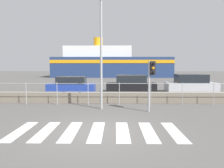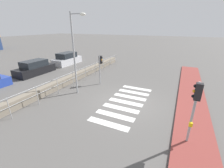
# 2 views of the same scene
# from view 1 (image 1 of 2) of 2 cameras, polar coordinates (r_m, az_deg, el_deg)

# --- Properties ---
(ground_plane) EXTENTS (160.00, 160.00, 0.00)m
(ground_plane) POSITION_cam_1_polar(r_m,az_deg,el_deg) (7.84, -4.23, -12.25)
(ground_plane) COLOR #565451
(crosswalk) EXTENTS (5.85, 2.40, 0.01)m
(crosswalk) POSITION_cam_1_polar(r_m,az_deg,el_deg) (7.84, -3.98, -12.23)
(crosswalk) COLOR silver
(crosswalk) RESTS_ON ground_plane
(seawall) EXTENTS (22.22, 0.55, 0.65)m
(seawall) POSITION_cam_1_polar(r_m,az_deg,el_deg) (13.62, -1.98, -3.50)
(seawall) COLOR slate
(seawall) RESTS_ON ground_plane
(harbor_fence) EXTENTS (20.04, 0.04, 1.33)m
(harbor_fence) POSITION_cam_1_polar(r_m,az_deg,el_deg) (12.68, -2.19, -1.67)
(harbor_fence) COLOR #9EA0A3
(harbor_fence) RESTS_ON ground_plane
(traffic_light_far) EXTENTS (0.34, 0.32, 2.51)m
(traffic_light_far) POSITION_cam_1_polar(r_m,az_deg,el_deg) (10.91, 10.26, 2.39)
(traffic_light_far) COLOR #9EA0A3
(traffic_light_far) RESTS_ON ground_plane
(streetlamp) EXTENTS (0.32, 1.24, 5.78)m
(streetlamp) POSITION_cam_1_polar(r_m,az_deg,el_deg) (11.32, -2.94, 11.50)
(streetlamp) COLOR #9EA0A3
(streetlamp) RESTS_ON ground_plane
(ferry_boat) EXTENTS (23.27, 6.90, 7.85)m
(ferry_boat) POSITION_cam_1_polar(r_m,az_deg,el_deg) (44.15, -0.72, 5.23)
(ferry_boat) COLOR navy
(ferry_boat) RESTS_ON ground_plane
(parked_car_blue) EXTENTS (4.02, 1.71, 1.35)m
(parked_car_blue) POSITION_cam_1_polar(r_m,az_deg,el_deg) (19.11, -10.51, -0.41)
(parked_car_blue) COLOR #233D9E
(parked_car_blue) RESTS_ON ground_plane
(parked_car_black) EXTENTS (4.19, 1.71, 1.48)m
(parked_car_black) POSITION_cam_1_polar(r_m,az_deg,el_deg) (18.77, 4.98, -0.27)
(parked_car_black) COLOR black
(parked_car_black) RESTS_ON ground_plane
(parked_car_silver) EXTENTS (4.18, 1.82, 1.56)m
(parked_car_silver) POSITION_cam_1_polar(r_m,az_deg,el_deg) (19.80, 19.90, -0.18)
(parked_car_silver) COLOR #BCBCC1
(parked_car_silver) RESTS_ON ground_plane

